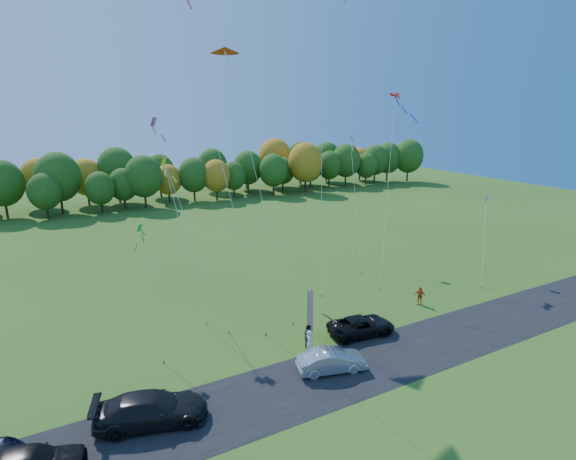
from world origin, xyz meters
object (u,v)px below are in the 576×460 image
black_suv (361,326)px  feather_flag (310,312)px  silver_sedan (331,361)px  person_east (420,296)px

black_suv → feather_flag: feather_flag is taller
silver_sedan → feather_flag: (0.34, 3.32, 2.00)m
black_suv → person_east: person_east is taller
feather_flag → black_suv: bearing=-4.0°
silver_sedan → person_east: bearing=-53.7°
black_suv → silver_sedan: bearing=130.2°
silver_sedan → feather_flag: size_ratio=1.00×
person_east → feather_flag: bearing=-119.7°
feather_flag → silver_sedan: bearing=-95.9°
black_suv → person_east: bearing=-68.6°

